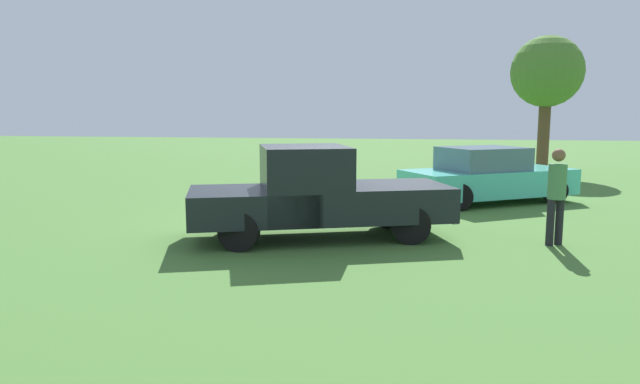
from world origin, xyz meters
TOP-DOWN VIEW (x-y plane):
  - ground_plane at (0.00, 0.00)m, footprint 80.00×80.00m
  - pickup_truck at (-0.64, 0.84)m, footprint 5.23×3.33m
  - sedan_near at (-4.47, -4.23)m, footprint 4.88×3.96m
  - person_bystander at (-5.07, 0.66)m, footprint 0.43×0.43m
  - tree_back_left at (-7.56, -12.23)m, footprint 2.75×2.75m

SIDE VIEW (x-z plane):
  - ground_plane at x=0.00m, z-range 0.00..0.00m
  - sedan_near at x=-4.47m, z-range -0.05..1.44m
  - pickup_truck at x=-0.64m, z-range 0.02..1.80m
  - person_bystander at x=-5.07m, z-range 0.12..1.88m
  - tree_back_left at x=-7.56m, z-range 1.22..6.57m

